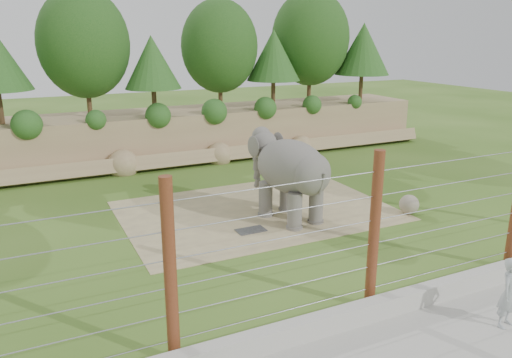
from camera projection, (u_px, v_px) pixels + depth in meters
name	position (u px, v px, depth m)	size (l,w,h in m)	color
ground	(282.00, 241.00, 16.33)	(90.00, 90.00, 0.00)	#3A601A
back_embankment	(179.00, 84.00, 26.43)	(30.00, 5.52, 8.77)	#987A58
dirt_patch	(256.00, 211.00, 19.13)	(10.00, 7.00, 0.02)	#968761
drain_grate	(251.00, 230.00, 17.15)	(1.00, 0.60, 0.03)	#262628
elephant	(291.00, 179.00, 17.84)	(1.64, 3.82, 3.09)	slate
stone_ball	(409.00, 204.00, 18.67)	(0.73, 0.73, 0.73)	gray
retaining_wall	(383.00, 307.00, 11.94)	(26.00, 0.35, 0.50)	#B9B8AD
barrier_fence	(374.00, 232.00, 11.88)	(20.26, 0.26, 4.00)	#5D2615
zookeeper	(510.00, 293.00, 11.37)	(0.61, 0.40, 1.68)	silver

